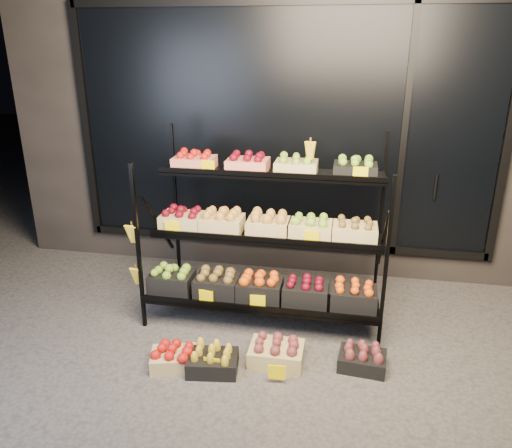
% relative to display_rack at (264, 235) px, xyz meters
% --- Properties ---
extents(ground, '(24.00, 24.00, 0.00)m').
position_rel_display_rack_xyz_m(ground, '(0.01, -0.60, -0.79)').
color(ground, '#514F4C').
rests_on(ground, ground).
extents(building, '(6.00, 2.08, 3.50)m').
position_rel_display_rack_xyz_m(building, '(0.01, 1.99, 0.96)').
color(building, '#2D2826').
rests_on(building, ground).
extents(display_rack, '(2.18, 1.02, 1.71)m').
position_rel_display_rack_xyz_m(display_rack, '(0.00, 0.00, 0.00)').
color(display_rack, black).
rests_on(display_rack, ground).
extents(tag_floor_a, '(0.13, 0.01, 0.12)m').
position_rel_display_rack_xyz_m(tag_floor_a, '(-0.23, -1.00, -0.73)').
color(tag_floor_a, '#E9D200').
rests_on(tag_floor_a, ground).
extents(tag_floor_b, '(0.13, 0.01, 0.12)m').
position_rel_display_rack_xyz_m(tag_floor_b, '(0.27, -1.00, -0.73)').
color(tag_floor_b, '#E9D200').
rests_on(tag_floor_b, ground).
extents(floor_crate_left, '(0.41, 0.35, 0.19)m').
position_rel_display_rack_xyz_m(floor_crate_left, '(-0.55, -0.94, -0.70)').
color(floor_crate_left, tan).
rests_on(floor_crate_left, ground).
extents(floor_crate_midleft, '(0.42, 0.33, 0.20)m').
position_rel_display_rack_xyz_m(floor_crate_midleft, '(-0.24, -0.93, -0.69)').
color(floor_crate_midleft, black).
rests_on(floor_crate_midleft, ground).
extents(floor_crate_midright, '(0.42, 0.31, 0.21)m').
position_rel_display_rack_xyz_m(floor_crate_midright, '(0.23, -0.74, -0.69)').
color(floor_crate_midright, tan).
rests_on(floor_crate_midright, ground).
extents(floor_crate_right, '(0.39, 0.30, 0.19)m').
position_rel_display_rack_xyz_m(floor_crate_right, '(0.90, -0.69, -0.70)').
color(floor_crate_right, black).
rests_on(floor_crate_right, ground).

